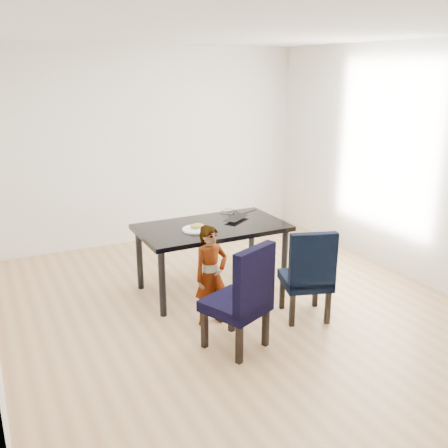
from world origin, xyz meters
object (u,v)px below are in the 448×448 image
dining_table (212,258)px  laptop (233,218)px  chair_right (306,272)px  child (211,276)px  plate (196,229)px  chair_left (235,296)px

dining_table → laptop: laptop is taller
chair_right → laptop: chair_right is taller
dining_table → child: size_ratio=1.61×
laptop → plate: bearing=-13.9°
chair_left → plate: 1.17m
chair_left → child: child is taller
chair_left → chair_right: chair_left is taller
chair_left → laptop: bearing=40.4°
child → plate: 0.71m
child → laptop: child is taller
dining_table → laptop: 0.52m
dining_table → plate: bearing=-161.0°
chair_right → plate: 1.24m
chair_right → chair_left: bearing=-148.9°
chair_right → dining_table: bearing=136.8°
plate → laptop: bearing=19.1°
chair_left → laptop: 1.50m
dining_table → chair_left: (-0.34, -1.21, 0.12)m
dining_table → chair_right: (0.55, -1.00, 0.09)m
laptop → dining_table: bearing=-13.8°
chair_right → laptop: 1.18m
dining_table → plate: size_ratio=5.34×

